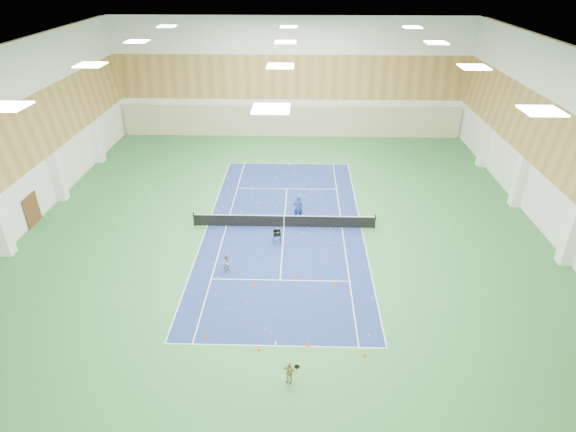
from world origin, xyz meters
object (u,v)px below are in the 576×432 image
Objects in this scene: child_court at (228,263)px; ball_cart at (277,237)px; tennis_net at (284,220)px; coach at (298,207)px; child_apron at (289,372)px.

child_court reaches higher than ball_cart.
ball_cart is (-0.39, -2.11, -0.11)m from tennis_net.
child_court is 4.43m from ball_cart.
coach is at bearing 60.55° from ball_cart.
child_court is 1.38× the size of ball_cart.
child_court is 1.10× the size of child_apron.
child_apron is (3.95, -8.57, -0.06)m from child_court.
child_apron reaches higher than ball_cart.
coach reaches higher than tennis_net.
tennis_net reaches higher than child_apron.
coach reaches higher than child_apron.
tennis_net is 11.65× the size of child_apron.
coach is at bearing 107.17° from child_apron.
child_court is at bearing 132.79° from child_apron.
child_apron is (-0.24, -15.31, -0.40)m from coach.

